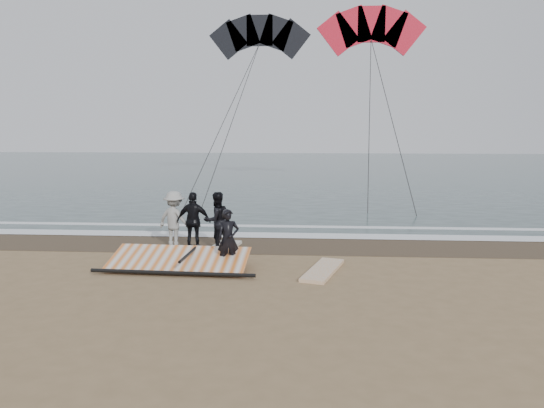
{
  "coord_description": "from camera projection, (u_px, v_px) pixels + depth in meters",
  "views": [
    {
      "loc": [
        0.93,
        -12.68,
        3.98
      ],
      "look_at": [
        -0.11,
        3.0,
        1.6
      ],
      "focal_mm": 35.0,
      "sensor_mm": 36.0,
      "label": 1
    }
  ],
  "objects": [
    {
      "name": "kite_dark",
      "position": [
        259.0,
        40.0,
        35.09
      ],
      "size": [
        7.53,
        5.97,
        15.14
      ],
      "color": "black",
      "rests_on": "ground"
    },
    {
      "name": "trio_cluster",
      "position": [
        193.0,
        220.0,
        17.01
      ],
      "size": [
        2.64,
        1.19,
        1.85
      ],
      "color": "black",
      "rests_on": "ground"
    },
    {
      "name": "foam_near",
      "position": [
        280.0,
        235.0,
        18.98
      ],
      "size": [
        120.0,
        0.9,
        0.01
      ],
      "primitive_type": "cube",
      "color": "white",
      "rests_on": "sea"
    },
    {
      "name": "ground",
      "position": [
        268.0,
        286.0,
        13.17
      ],
      "size": [
        120.0,
        120.0,
        0.0
      ],
      "primitive_type": "plane",
      "color": "#8C704C",
      "rests_on": "ground"
    },
    {
      "name": "board_cream",
      "position": [
        219.0,
        251.0,
        16.57
      ],
      "size": [
        1.18,
        2.74,
        0.11
      ],
      "primitive_type": "cube",
      "rotation": [
        0.0,
        0.0,
        -0.18
      ],
      "color": "beige",
      "rests_on": "ground"
    },
    {
      "name": "sea",
      "position": [
        296.0,
        170.0,
        45.72
      ],
      "size": [
        120.0,
        54.0,
        0.02
      ],
      "primitive_type": "cube",
      "color": "#233838",
      "rests_on": "ground"
    },
    {
      "name": "wet_sand",
      "position": [
        278.0,
        245.0,
        17.61
      ],
      "size": [
        120.0,
        2.8,
        0.01
      ],
      "primitive_type": "cube",
      "color": "#4C3D2B",
      "rests_on": "ground"
    },
    {
      "name": "foam_far",
      "position": [
        283.0,
        226.0,
        20.66
      ],
      "size": [
        120.0,
        0.45,
        0.01
      ],
      "primitive_type": "cube",
      "color": "white",
      "rests_on": "sea"
    },
    {
      "name": "man_main",
      "position": [
        228.0,
        239.0,
        14.64
      ],
      "size": [
        0.7,
        0.57,
        1.67
      ],
      "primitive_type": "imported",
      "rotation": [
        0.0,
        0.0,
        0.33
      ],
      "color": "black",
      "rests_on": "ground"
    },
    {
      "name": "board_white",
      "position": [
        323.0,
        270.0,
        14.39
      ],
      "size": [
        1.29,
        2.42,
        0.09
      ],
      "primitive_type": "cube",
      "rotation": [
        0.0,
        0.0,
        -0.29
      ],
      "color": "silver",
      "rests_on": "ground"
    },
    {
      "name": "sail_rig",
      "position": [
        178.0,
        261.0,
        14.8
      ],
      "size": [
        4.45,
        1.94,
        0.5
      ],
      "color": "black",
      "rests_on": "ground"
    },
    {
      "name": "kite_red",
      "position": [
        371.0,
        34.0,
        30.07
      ],
      "size": [
        6.73,
        4.41,
        12.29
      ],
      "color": "red",
      "rests_on": "ground"
    }
  ]
}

